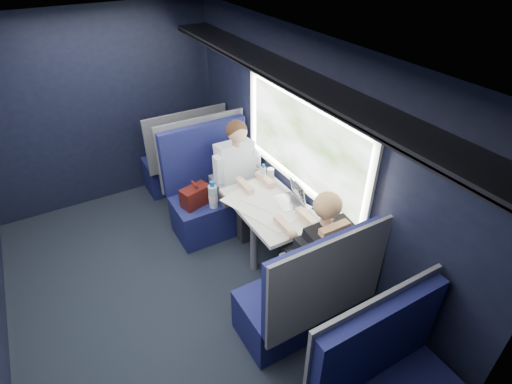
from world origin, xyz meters
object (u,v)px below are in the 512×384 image
table (268,213)px  man (240,173)px  woman (319,248)px  laptop (293,196)px  seat_bay_near (214,194)px  seat_row_front (184,160)px  seat_bay_far (303,299)px  bottle_small (263,174)px  cup (270,173)px

table → man: bearing=84.5°
woman → laptop: size_ratio=4.24×
woman → laptop: 0.69m
seat_bay_near → man: man is taller
seat_row_front → woman: woman is taller
seat_bay_far → laptop: 1.01m
man → woman: same height
seat_bay_far → laptop: seat_bay_far is taller
seat_bay_near → man: 0.43m
man → seat_row_front: bearing=102.8°
seat_bay_near → man: bearing=-33.3°
laptop → table: bearing=170.2°
table → bottle_small: bearing=65.0°
seat_bay_near → cup: bearing=-41.2°
woman → laptop: (0.18, 0.66, 0.07)m
man → laptop: bearing=-76.1°
seat_bay_near → woman: 1.63m
seat_row_front → seat_bay_far: bearing=-90.0°
woman → laptop: bearing=74.5°
seat_row_front → laptop: (0.43, -1.84, 0.39)m
laptop → cup: bearing=84.6°
seat_bay_near → seat_bay_far: same height
seat_bay_far → seat_row_front: (0.00, 2.67, -0.00)m
seat_bay_far → man: 1.62m
woman → cup: 1.17m
cup → man: bearing=131.6°
seat_row_front → table: bearing=-84.2°
cup → seat_bay_far: bearing=-110.1°
table → woman: size_ratio=0.76×
table → man: man is taller
seat_bay_near → laptop: (0.44, -0.91, 0.38)m
seat_bay_near → seat_bay_far: 1.74m
seat_bay_far → cup: bearing=69.9°
laptop → bottle_small: laptop is taller
man → woman: size_ratio=1.00×
table → woman: (0.07, -0.71, 0.06)m
man → laptop: man is taller
bottle_small → laptop: bearing=-82.7°
seat_row_front → cup: seat_row_front is taller
seat_bay_near → cup: size_ratio=13.05×
cup → laptop: bearing=-95.4°
table → cup: size_ratio=10.35×
bottle_small → seat_bay_far: bearing=-106.2°
seat_row_front → bottle_small: bearing=-74.8°
seat_bay_near → seat_bay_far: bearing=-89.7°
seat_bay_far → woman: bearing=33.8°
table → seat_bay_far: bearing=-101.8°
table → bottle_small: (0.19, 0.41, 0.16)m
seat_row_front → bottle_small: seat_row_front is taller
seat_row_front → cup: 1.49m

